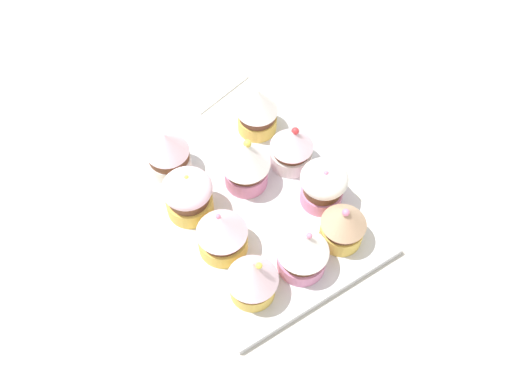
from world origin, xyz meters
TOP-DOWN VIEW (x-y plane):
  - ground_plane at (0.00, 0.00)cm, footprint 180.00×180.00cm
  - baking_tray at (0.00, 0.00)cm, footprint 31.06×24.07cm
  - cupcake_0 at (-11.09, -6.76)cm, footprint 5.82×5.82cm
  - cupcake_1 at (-3.95, -7.62)cm, footprint 6.41×6.41cm
  - cupcake_2 at (3.08, -6.79)cm, footprint 6.30×6.30cm
  - cupcake_3 at (10.10, -6.88)cm, footprint 6.10×6.10cm
  - cupcake_4 at (-3.80, 0.84)cm, footprint 6.41×6.41cm
  - cupcake_5 at (10.35, 0.45)cm, footprint 6.27×6.27cm
  - cupcake_6 at (-10.83, 7.06)cm, footprint 5.80×5.80cm
  - cupcake_7 at (-3.28, 7.72)cm, footprint 5.84×5.84cm
  - cupcake_8 at (3.93, 7.63)cm, footprint 6.12×6.12cm
  - cupcake_9 at (9.95, 6.30)cm, footprint 5.64×5.64cm
  - napkin at (-26.25, 5.04)cm, footprint 15.90×13.48cm

SIDE VIEW (x-z plane):
  - ground_plane at x=0.00cm, z-range -3.00..0.00cm
  - napkin at x=-26.25cm, z-range 0.00..0.60cm
  - baking_tray at x=0.00cm, z-range 0.00..1.20cm
  - cupcake_7 at x=-3.28cm, z-range 1.06..7.99cm
  - cupcake_1 at x=-3.95cm, z-range 1.22..8.02cm
  - cupcake_2 at x=3.08cm, z-range 1.14..8.30cm
  - cupcake_8 at x=3.93cm, z-range 1.26..8.25cm
  - cupcake_9 at x=9.95cm, z-range 1.13..8.40cm
  - cupcake_5 at x=10.35cm, z-range 1.19..8.39cm
  - cupcake_0 at x=-11.09cm, z-range 1.22..8.68cm
  - cupcake_6 at x=-10.83cm, z-range 1.30..9.09cm
  - cupcake_3 at x=10.10cm, z-range 1.29..9.12cm
  - cupcake_4 at x=-3.80cm, z-range 1.26..9.58cm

